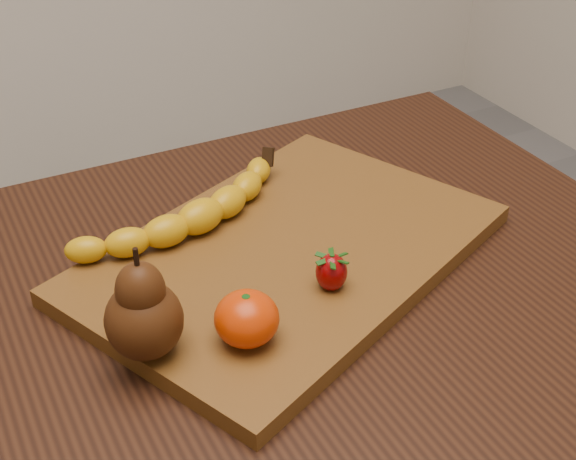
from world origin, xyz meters
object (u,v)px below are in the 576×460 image
table (231,378)px  cutting_board (288,253)px  pear (142,303)px  mandarin (247,319)px

table → cutting_board: size_ratio=2.22×
cutting_board → pear: pear is taller
pear → mandarin: 0.10m
table → pear: bearing=-154.0°
table → cutting_board: (0.09, 0.04, 0.11)m
cutting_board → mandarin: (-0.10, -0.12, 0.04)m
table → mandarin: mandarin is taller
table → pear: (-0.10, -0.05, 0.17)m
table → cutting_board: 0.15m
pear → mandarin: size_ratio=1.84×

